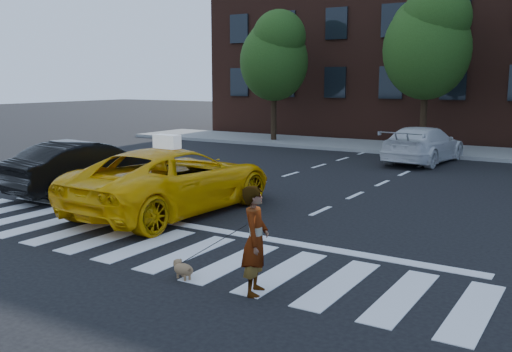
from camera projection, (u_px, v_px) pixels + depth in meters
The scene contains 13 objects.
ground at pixel (147, 245), 10.97m from camera, with size 120.00×120.00×0.00m, color black.
crosswalk at pixel (147, 245), 10.97m from camera, with size 13.00×2.40×0.01m, color silver.
stop_line at pixel (197, 227), 12.31m from camera, with size 12.00×0.30×0.01m, color silver.
sidewalk_far at pixel (414, 149), 25.62m from camera, with size 30.00×4.00×0.15m, color slate.
building at pixel (459, 26), 30.92m from camera, with size 26.00×10.00×12.00m, color #452218.
tree_left at pixel (275, 53), 28.09m from camera, with size 3.39×3.38×6.50m.
tree_mid at pixel (428, 39), 24.12m from camera, with size 3.69×3.69×7.10m.
taxi at pixel (173, 180), 13.66m from camera, with size 2.59×5.61×1.56m, color #ECA904.
black_sedan at pixel (88, 167), 15.89m from camera, with size 1.57×4.50×1.48m, color black.
white_suv at pixel (423, 145), 21.79m from camera, with size 1.94×4.77×1.38m, color silver.
woman at pixel (255, 240), 8.37m from camera, with size 0.60×0.39×1.63m, color #999999.
dog at pixel (182, 268), 9.11m from camera, with size 0.49×0.31×0.29m.
taxi_sign at pixel (167, 142), 13.33m from camera, with size 0.65×0.28×0.32m, color white.
Camera 1 is at (7.37, -7.89, 3.15)m, focal length 40.00 mm.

